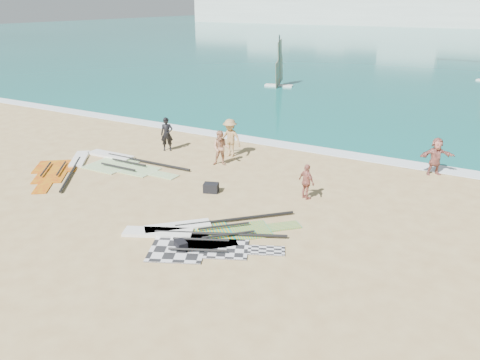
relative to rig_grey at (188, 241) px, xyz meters
The scene contains 16 objects.
ground 1.50m from the rig_grey, behind, with size 300.00×300.00×0.00m, color tan.
sea 131.78m from the rig_grey, 90.64° to the left, with size 300.00×240.00×0.06m, color #0D5F58.
surf_line 12.16m from the rig_grey, 96.99° to the left, with size 300.00×1.20×0.04m, color white.
far_town 150.82m from the rig_grey, 96.55° to the left, with size 160.00×8.00×12.00m.
rig_grey is the anchor object (origin of this frame).
rig_green 9.32m from the rig_grey, 146.50° to the left, with size 6.41×2.52×0.20m.
rig_orange 1.13m from the rig_grey, 78.92° to the left, with size 4.97×4.52×0.20m.
rig_red 10.22m from the rig_grey, 161.87° to the left, with size 4.39×5.47×0.20m.
gear_bag_near 4.51m from the rig_grey, 112.89° to the left, with size 0.63×0.45×0.40m, color black.
gear_bag_far 0.49m from the rig_grey, 82.00° to the right, with size 0.45×0.32×0.27m, color black.
person_wetsuit 10.75m from the rig_grey, 131.65° to the left, with size 0.67×0.44×1.84m, color black.
beachgoer_left 8.12m from the rig_grey, 113.81° to the left, with size 0.86×0.67×1.77m, color tan.
beachgoer_mid 9.57m from the rig_grey, 112.15° to the left, with size 1.30×0.75×2.02m, color #A78253.
beachgoer_back 5.92m from the rig_grey, 69.34° to the left, with size 0.89×0.37×1.52m, color #AB6053.
beachgoer_right 12.90m from the rig_grey, 61.12° to the left, with size 1.67×0.53×1.80m, color #A35F55.
windsurfer_left 31.48m from the rig_grey, 109.68° to the left, with size 2.76×3.19×4.85m.
Camera 1 is at (10.08, -11.19, 7.73)m, focal length 35.00 mm.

